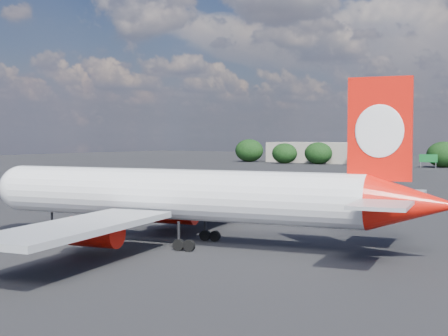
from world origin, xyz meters
The scene contains 4 objects.
ground centered at (0.00, 60.00, 0.00)m, with size 500.00×500.00×0.00m, color black.
qantas_airliner centered at (8.68, 16.48, 4.80)m, with size 48.01×45.92×15.77m.
terminal_building centered at (-65.00, 192.00, 4.00)m, with size 42.00×16.00×8.00m.
highway_sign centered at (-18.00, 176.00, 3.13)m, with size 6.00×0.30×4.50m.
Camera 1 is at (46.58, -30.83, 10.76)m, focal length 50.00 mm.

